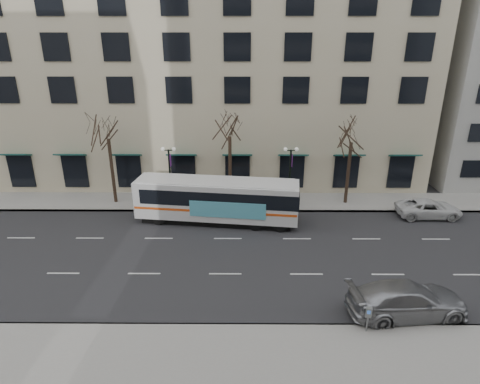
{
  "coord_description": "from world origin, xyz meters",
  "views": [
    {
      "loc": [
        1.04,
        -23.4,
        13.68
      ],
      "look_at": [
        0.89,
        1.32,
        4.0
      ],
      "focal_mm": 30.0,
      "sensor_mm": 36.0,
      "label": 1
    }
  ],
  "objects_px": {
    "tree_far_mid": "(230,125)",
    "lamp_post_left": "(170,174)",
    "tree_far_right": "(352,131)",
    "silver_car": "(407,300)",
    "city_bus": "(218,199)",
    "pay_station": "(368,314)",
    "lamp_post_right": "(290,174)",
    "white_pickup": "(429,208)",
    "tree_far_left": "(107,127)"
  },
  "relations": [
    {
      "from": "tree_far_mid",
      "to": "lamp_post_left",
      "type": "bearing_deg",
      "value": -173.15
    },
    {
      "from": "lamp_post_right",
      "to": "pay_station",
      "type": "relative_size",
      "value": 3.8
    },
    {
      "from": "city_bus",
      "to": "pay_station",
      "type": "relative_size",
      "value": 9.34
    },
    {
      "from": "tree_far_mid",
      "to": "tree_far_right",
      "type": "distance_m",
      "value": 10.01
    },
    {
      "from": "lamp_post_left",
      "to": "lamp_post_right",
      "type": "height_order",
      "value": "same"
    },
    {
      "from": "city_bus",
      "to": "white_pickup",
      "type": "height_order",
      "value": "city_bus"
    },
    {
      "from": "pay_station",
      "to": "tree_far_mid",
      "type": "bearing_deg",
      "value": 128.69
    },
    {
      "from": "tree_far_left",
      "to": "white_pickup",
      "type": "xyz_separation_m",
      "value": [
        26.05,
        -2.6,
        -6.0
      ]
    },
    {
      "from": "tree_far_mid",
      "to": "city_bus",
      "type": "distance_m",
      "value": 6.25
    },
    {
      "from": "city_bus",
      "to": "white_pickup",
      "type": "distance_m",
      "value": 16.96
    },
    {
      "from": "tree_far_right",
      "to": "city_bus",
      "type": "relative_size",
      "value": 0.63
    },
    {
      "from": "tree_far_right",
      "to": "lamp_post_right",
      "type": "xyz_separation_m",
      "value": [
        -4.99,
        -0.6,
        -3.48
      ]
    },
    {
      "from": "tree_far_left",
      "to": "white_pickup",
      "type": "height_order",
      "value": "tree_far_left"
    },
    {
      "from": "lamp_post_left",
      "to": "white_pickup",
      "type": "height_order",
      "value": "lamp_post_left"
    },
    {
      "from": "silver_car",
      "to": "lamp_post_left",
      "type": "bearing_deg",
      "value": 39.44
    },
    {
      "from": "silver_car",
      "to": "white_pickup",
      "type": "bearing_deg",
      "value": -33.94
    },
    {
      "from": "city_bus",
      "to": "silver_car",
      "type": "xyz_separation_m",
      "value": [
        10.45,
        -11.27,
        -0.96
      ]
    },
    {
      "from": "tree_far_right",
      "to": "pay_station",
      "type": "relative_size",
      "value": 5.89
    },
    {
      "from": "lamp_post_right",
      "to": "white_pickup",
      "type": "xyz_separation_m",
      "value": [
        11.04,
        -2.0,
        -2.24
      ]
    },
    {
      "from": "lamp_post_left",
      "to": "lamp_post_right",
      "type": "distance_m",
      "value": 10.0
    },
    {
      "from": "tree_far_right",
      "to": "white_pickup",
      "type": "distance_m",
      "value": 8.72
    },
    {
      "from": "city_bus",
      "to": "pay_station",
      "type": "height_order",
      "value": "city_bus"
    },
    {
      "from": "tree_far_left",
      "to": "city_bus",
      "type": "height_order",
      "value": "tree_far_left"
    },
    {
      "from": "silver_car",
      "to": "white_pickup",
      "type": "height_order",
      "value": "silver_car"
    },
    {
      "from": "tree_far_right",
      "to": "lamp_post_right",
      "type": "height_order",
      "value": "tree_far_right"
    },
    {
      "from": "white_pickup",
      "to": "pay_station",
      "type": "xyz_separation_m",
      "value": [
        -8.91,
        -13.73,
        0.44
      ]
    },
    {
      "from": "lamp_post_left",
      "to": "silver_car",
      "type": "distance_m",
      "value": 20.51
    },
    {
      "from": "tree_far_left",
      "to": "tree_far_right",
      "type": "height_order",
      "value": "tree_far_left"
    },
    {
      "from": "lamp_post_left",
      "to": "pay_station",
      "type": "distance_m",
      "value": 19.95
    },
    {
      "from": "lamp_post_left",
      "to": "lamp_post_right",
      "type": "xyz_separation_m",
      "value": [
        10.0,
        0.0,
        0.0
      ]
    },
    {
      "from": "tree_far_right",
      "to": "white_pickup",
      "type": "bearing_deg",
      "value": -23.27
    },
    {
      "from": "tree_far_left",
      "to": "silver_car",
      "type": "relative_size",
      "value": 1.35
    },
    {
      "from": "tree_far_left",
      "to": "tree_far_right",
      "type": "distance_m",
      "value": 20.0
    },
    {
      "from": "lamp_post_left",
      "to": "white_pickup",
      "type": "xyz_separation_m",
      "value": [
        21.04,
        -2.0,
        -2.24
      ]
    },
    {
      "from": "tree_far_left",
      "to": "city_bus",
      "type": "relative_size",
      "value": 0.65
    },
    {
      "from": "white_pickup",
      "to": "pay_station",
      "type": "bearing_deg",
      "value": 146.85
    },
    {
      "from": "tree_far_mid",
      "to": "lamp_post_right",
      "type": "xyz_separation_m",
      "value": [
        5.01,
        -0.6,
        -3.96
      ]
    },
    {
      "from": "lamp_post_right",
      "to": "silver_car",
      "type": "xyz_separation_m",
      "value": [
        4.6,
        -14.26,
        -2.04
      ]
    },
    {
      "from": "pay_station",
      "to": "silver_car",
      "type": "bearing_deg",
      "value": 45.88
    },
    {
      "from": "tree_far_right",
      "to": "silver_car",
      "type": "relative_size",
      "value": 1.3
    },
    {
      "from": "tree_far_right",
      "to": "silver_car",
      "type": "height_order",
      "value": "tree_far_right"
    },
    {
      "from": "tree_far_right",
      "to": "city_bus",
      "type": "distance_m",
      "value": 12.3
    },
    {
      "from": "tree_far_mid",
      "to": "city_bus",
      "type": "height_order",
      "value": "tree_far_mid"
    },
    {
      "from": "tree_far_right",
      "to": "pay_station",
      "type": "height_order",
      "value": "tree_far_right"
    },
    {
      "from": "city_bus",
      "to": "tree_far_left",
      "type": "bearing_deg",
      "value": 165.69
    },
    {
      "from": "tree_far_mid",
      "to": "lamp_post_right",
      "type": "distance_m",
      "value": 6.41
    },
    {
      "from": "lamp_post_right",
      "to": "white_pickup",
      "type": "height_order",
      "value": "lamp_post_right"
    },
    {
      "from": "lamp_post_left",
      "to": "city_bus",
      "type": "bearing_deg",
      "value": -35.74
    },
    {
      "from": "city_bus",
      "to": "pay_station",
      "type": "xyz_separation_m",
      "value": [
        7.98,
        -12.75,
        -0.72
      ]
    },
    {
      "from": "tree_far_right",
      "to": "tree_far_left",
      "type": "bearing_deg",
      "value": 180.0
    }
  ]
}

